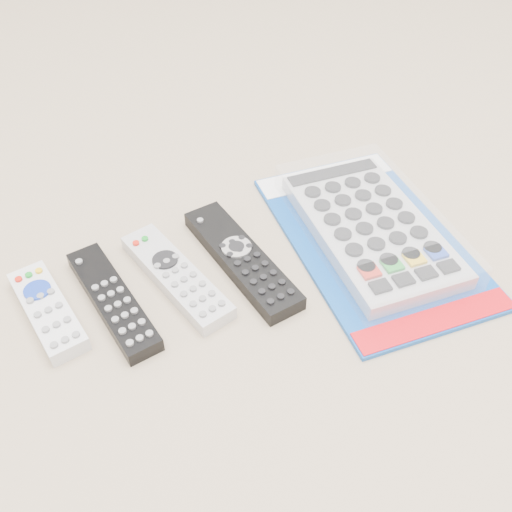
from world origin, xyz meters
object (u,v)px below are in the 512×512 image
remote_small_grey (48,310)px  remote_silver_dvd (176,276)px  remote_large_black (242,259)px  remote_slim_black (113,300)px  jumbo_remote_packaged (371,227)px

remote_small_grey → remote_silver_dvd: size_ratio=0.78×
remote_silver_dvd → remote_large_black: bearing=-17.9°
remote_silver_dvd → remote_slim_black: bearing=170.3°
remote_large_black → remote_small_grey: bearing=168.3°
remote_silver_dvd → remote_large_black: (0.09, -0.01, 0.00)m
remote_slim_black → jumbo_remote_packaged: size_ratio=0.52×
remote_silver_dvd → remote_large_black: remote_large_black is taller
remote_slim_black → remote_silver_dvd: (0.08, -0.00, 0.00)m
remote_slim_black → jumbo_remote_packaged: 0.36m
remote_large_black → jumbo_remote_packaged: bearing=-15.9°
remote_large_black → jumbo_remote_packaged: size_ratio=0.58×
remote_small_grey → remote_slim_black: remote_small_grey is taller
remote_small_grey → jumbo_remote_packaged: (0.43, -0.07, 0.01)m
remote_silver_dvd → remote_large_black: size_ratio=0.90×
remote_small_grey → remote_large_black: same height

